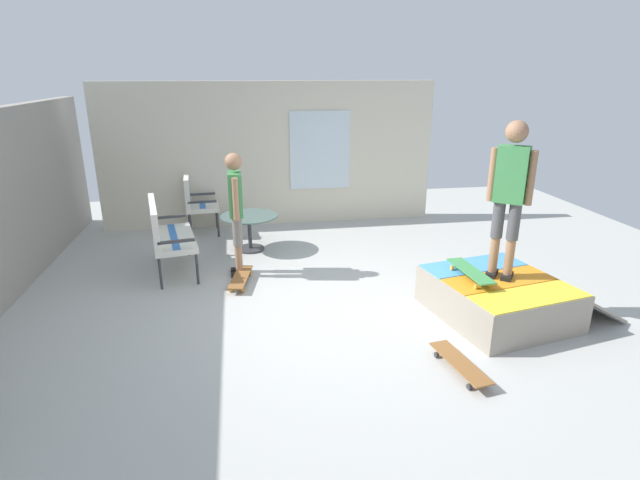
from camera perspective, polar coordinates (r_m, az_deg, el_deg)
ground_plane at (r=6.08m, az=1.97°, el=-8.37°), size 12.00×12.00×0.10m
house_facade at (r=9.23m, az=-5.64°, el=9.68°), size 0.23×6.00×2.56m
skate_ramp at (r=6.19m, az=19.77°, el=-6.15°), size 1.76×2.15×0.46m
patio_bench at (r=7.26m, az=-17.31°, el=1.02°), size 1.33×0.76×1.02m
patio_chair_near_house at (r=8.89m, az=-14.03°, el=4.47°), size 0.66×0.60×1.02m
patio_table at (r=7.96m, az=-8.06°, el=1.66°), size 0.90×0.90×0.57m
person_watching at (r=6.85m, az=-9.58°, el=3.90°), size 0.48×0.25×1.70m
person_skater at (r=5.84m, az=20.84°, el=5.53°), size 0.36×0.39×1.77m
skateboard_by_bench at (r=6.81m, az=-9.03°, el=-4.25°), size 0.82×0.35×0.10m
skateboard_spare at (r=5.06m, az=15.67°, el=-13.38°), size 0.82×0.32×0.10m
skateboard_on_ramp at (r=5.96m, az=16.77°, el=-3.45°), size 0.81×0.25×0.10m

